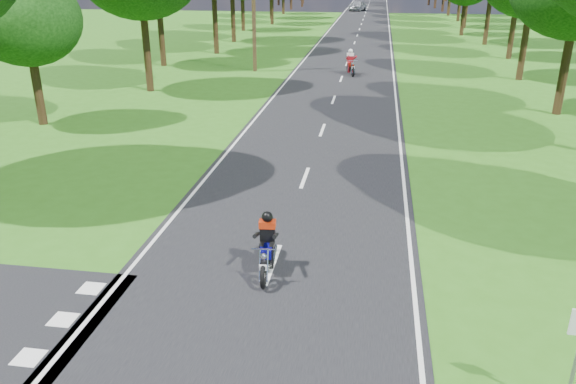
# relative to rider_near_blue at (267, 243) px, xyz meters

# --- Properties ---
(ground) EXTENTS (160.00, 160.00, 0.00)m
(ground) POSITION_rel_rider_near_blue_xyz_m (0.08, -1.68, -0.74)
(ground) COLOR #2B6015
(ground) RESTS_ON ground
(main_road) EXTENTS (7.00, 140.00, 0.02)m
(main_road) POSITION_rel_rider_near_blue_xyz_m (0.08, 48.32, -0.73)
(main_road) COLOR black
(main_road) RESTS_ON ground
(road_markings) EXTENTS (7.40, 140.00, 0.01)m
(road_markings) POSITION_rel_rider_near_blue_xyz_m (-0.06, 46.45, -0.72)
(road_markings) COLOR silver
(road_markings) RESTS_ON main_road
(telegraph_pole) EXTENTS (1.20, 0.26, 8.00)m
(telegraph_pole) POSITION_rel_rider_near_blue_xyz_m (-5.92, 26.32, 3.33)
(telegraph_pole) COLOR #382616
(telegraph_pole) RESTS_ON ground
(rider_near_blue) EXTENTS (0.73, 1.78, 1.44)m
(rider_near_blue) POSITION_rel_rider_near_blue_xyz_m (0.00, 0.00, 0.00)
(rider_near_blue) COLOR #0C0B81
(rider_near_blue) RESTS_ON main_road
(rider_far_red) EXTENTS (1.10, 2.06, 1.64)m
(rider_far_red) POSITION_rel_rider_near_blue_xyz_m (0.56, 25.92, 0.10)
(rider_far_red) COLOR #B1210D
(rider_far_red) RESTS_ON main_road
(distant_car) EXTENTS (2.91, 4.83, 1.54)m
(distant_car) POSITION_rel_rider_near_blue_xyz_m (-1.27, 81.94, 0.05)
(distant_car) COLOR #A7AAAE
(distant_car) RESTS_ON main_road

